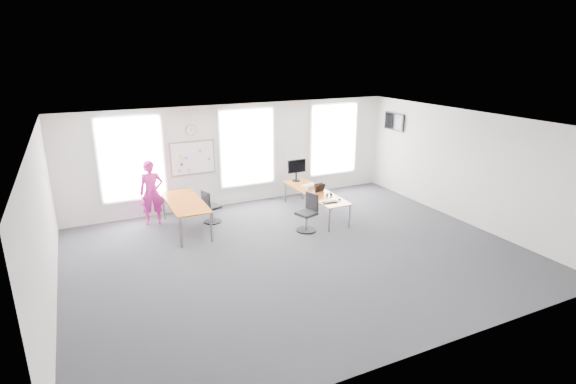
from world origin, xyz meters
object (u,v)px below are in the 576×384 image
desk_right (315,193)px  chair_right (308,215)px  person (152,193)px  keyboard (330,202)px  monitor (296,168)px  desk_left (185,204)px  chair_left (210,209)px  headphones (329,195)px

desk_right → chair_right: (-0.75, -0.97, -0.20)m
person → desk_right: bearing=-8.9°
chair_right → keyboard: bearing=69.2°
monitor → keyboard: bearing=-93.6°
desk_left → chair_right: (2.84, -1.37, -0.29)m
desk_left → chair_left: size_ratio=2.40×
desk_right → keyboard: keyboard is taller
person → keyboard: 4.73m
person → keyboard: bearing=-21.1°
keyboard → desk_left: bearing=169.8°
person → headphones: (4.40, -1.78, -0.15)m
keyboard → monitor: monitor is taller
chair_right → keyboard: 0.68m
desk_left → person: 1.10m
chair_right → keyboard: (0.63, -0.04, 0.25)m
desk_right → keyboard: 1.01m
chair_right → person: 4.19m
desk_left → headphones: desk_left is taller
headphones → keyboard: bearing=-103.4°
desk_left → keyboard: bearing=-22.1°
chair_left → headphones: 3.24m
desk_left → chair_left: (0.72, 0.24, -0.33)m
person → desk_left: bearing=-43.9°
desk_left → chair_right: bearing=-25.8°
desk_right → chair_left: (-2.87, 0.64, -0.23)m
keyboard → headphones: (0.25, 0.47, 0.03)m
person → chair_left: bearing=-16.1°
desk_left → chair_left: chair_left is taller
person → monitor: bearing=6.3°
desk_right → chair_right: size_ratio=2.82×
person → keyboard: (4.15, -2.26, -0.19)m
desk_left → headphones: size_ratio=13.11×
desk_right → headphones: 0.55m
chair_right → monitor: monitor is taller
person → headphones: bearing=-14.6°
desk_right → chair_right: 1.24m
headphones → monitor: bearing=108.6°
chair_right → monitor: size_ratio=1.46×
desk_left → person: (-0.68, 0.85, 0.15)m
chair_left → headphones: (3.00, -1.17, 0.32)m
desk_right → person: person is taller
desk_left → headphones: bearing=-14.1°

